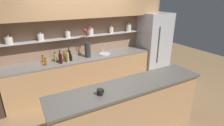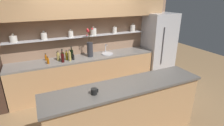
{
  "view_description": "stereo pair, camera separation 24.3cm",
  "coord_description": "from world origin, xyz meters",
  "px_view_note": "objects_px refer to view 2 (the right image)",
  "views": [
    {
      "loc": [
        -1.49,
        -2.76,
        2.36
      ],
      "look_at": [
        0.19,
        0.28,
        1.04
      ],
      "focal_mm": 28.0,
      "sensor_mm": 36.0,
      "label": 1
    },
    {
      "loc": [
        -1.27,
        -2.87,
        2.36
      ],
      "look_at": [
        0.19,
        0.28,
        1.04
      ],
      "focal_mm": 28.0,
      "sensor_mm": 36.0,
      "label": 2
    }
  ],
  "objects_px": {
    "bottle_wine_7": "(63,56)",
    "bottle_wine_9": "(72,54)",
    "bottle_spirit_0": "(58,57)",
    "flower_vase": "(90,48)",
    "sink_fixture": "(107,53)",
    "coffee_mug": "(94,91)",
    "bottle_sauce_8": "(73,57)",
    "bottle_sauce_4": "(58,56)",
    "bottle_sauce_1": "(48,61)",
    "bottle_wine_6": "(63,58)",
    "bottle_oil_2": "(67,56)",
    "bottle_spirit_5": "(70,56)",
    "refrigerator": "(158,46)",
    "bottle_sauce_3": "(46,58)"
  },
  "relations": [
    {
      "from": "bottle_wine_6",
      "to": "bottle_wine_7",
      "type": "relative_size",
      "value": 1.05
    },
    {
      "from": "sink_fixture",
      "to": "bottle_oil_2",
      "type": "bearing_deg",
      "value": -178.54
    },
    {
      "from": "sink_fixture",
      "to": "coffee_mug",
      "type": "bearing_deg",
      "value": -118.22
    },
    {
      "from": "bottle_sauce_3",
      "to": "refrigerator",
      "type": "bearing_deg",
      "value": -3.41
    },
    {
      "from": "coffee_mug",
      "to": "bottle_spirit_5",
      "type": "bearing_deg",
      "value": 88.75
    },
    {
      "from": "bottle_spirit_0",
      "to": "bottle_wine_6",
      "type": "xyz_separation_m",
      "value": [
        0.07,
        -0.17,
        0.01
      ]
    },
    {
      "from": "flower_vase",
      "to": "bottle_wine_7",
      "type": "bearing_deg",
      "value": 179.26
    },
    {
      "from": "flower_vase",
      "to": "bottle_sauce_3",
      "type": "bearing_deg",
      "value": 171.3
    },
    {
      "from": "flower_vase",
      "to": "bottle_sauce_1",
      "type": "distance_m",
      "value": 1.06
    },
    {
      "from": "sink_fixture",
      "to": "bottle_wine_9",
      "type": "height_order",
      "value": "bottle_wine_9"
    },
    {
      "from": "bottle_sauce_4",
      "to": "bottle_wine_7",
      "type": "relative_size",
      "value": 0.63
    },
    {
      "from": "bottle_sauce_3",
      "to": "bottle_wine_6",
      "type": "bearing_deg",
      "value": -40.06
    },
    {
      "from": "flower_vase",
      "to": "bottle_sauce_8",
      "type": "distance_m",
      "value": 0.48
    },
    {
      "from": "flower_vase",
      "to": "coffee_mug",
      "type": "relative_size",
      "value": 6.6
    },
    {
      "from": "sink_fixture",
      "to": "bottle_oil_2",
      "type": "height_order",
      "value": "sink_fixture"
    },
    {
      "from": "coffee_mug",
      "to": "bottle_spirit_0",
      "type": "bearing_deg",
      "value": 95.82
    },
    {
      "from": "bottle_sauce_3",
      "to": "bottle_sauce_4",
      "type": "xyz_separation_m",
      "value": [
        0.27,
        -0.02,
        0.01
      ]
    },
    {
      "from": "bottle_wine_6",
      "to": "bottle_sauce_8",
      "type": "relative_size",
      "value": 1.79
    },
    {
      "from": "refrigerator",
      "to": "bottle_spirit_0",
      "type": "xyz_separation_m",
      "value": [
        -2.95,
        0.07,
        0.05
      ]
    },
    {
      "from": "bottle_sauce_8",
      "to": "bottle_wine_9",
      "type": "relative_size",
      "value": 0.55
    },
    {
      "from": "bottle_sauce_3",
      "to": "flower_vase",
      "type": "bearing_deg",
      "value": -8.7
    },
    {
      "from": "bottle_sauce_4",
      "to": "bottle_wine_7",
      "type": "bearing_deg",
      "value": -53.16
    },
    {
      "from": "bottle_sauce_8",
      "to": "bottle_sauce_4",
      "type": "bearing_deg",
      "value": 148.69
    },
    {
      "from": "bottle_sauce_4",
      "to": "bottle_spirit_0",
      "type": "bearing_deg",
      "value": -88.44
    },
    {
      "from": "bottle_wine_7",
      "to": "bottle_wine_9",
      "type": "distance_m",
      "value": 0.25
    },
    {
      "from": "bottle_spirit_0",
      "to": "bottle_wine_9",
      "type": "height_order",
      "value": "bottle_wine_9"
    },
    {
      "from": "bottle_sauce_1",
      "to": "bottle_wine_7",
      "type": "height_order",
      "value": "bottle_wine_7"
    },
    {
      "from": "bottle_sauce_4",
      "to": "bottle_sauce_8",
      "type": "height_order",
      "value": "bottle_sauce_4"
    },
    {
      "from": "refrigerator",
      "to": "bottle_sauce_1",
      "type": "distance_m",
      "value": 3.2
    },
    {
      "from": "bottle_spirit_0",
      "to": "bottle_spirit_5",
      "type": "distance_m",
      "value": 0.29
    },
    {
      "from": "bottle_spirit_0",
      "to": "flower_vase",
      "type": "bearing_deg",
      "value": -3.09
    },
    {
      "from": "bottle_sauce_8",
      "to": "bottle_wine_9",
      "type": "xyz_separation_m",
      "value": [
        -0.0,
        0.14,
        0.04
      ]
    },
    {
      "from": "refrigerator",
      "to": "sink_fixture",
      "type": "distance_m",
      "value": 1.68
    },
    {
      "from": "bottle_spirit_0",
      "to": "bottle_sauce_1",
      "type": "bearing_deg",
      "value": -152.68
    },
    {
      "from": "bottle_spirit_0",
      "to": "bottle_wine_9",
      "type": "relative_size",
      "value": 0.78
    },
    {
      "from": "sink_fixture",
      "to": "coffee_mug",
      "type": "relative_size",
      "value": 2.81
    },
    {
      "from": "sink_fixture",
      "to": "flower_vase",
      "type": "bearing_deg",
      "value": -177.79
    },
    {
      "from": "bottle_wine_7",
      "to": "bottle_wine_9",
      "type": "bearing_deg",
      "value": 17.1
    },
    {
      "from": "flower_vase",
      "to": "bottle_wine_7",
      "type": "height_order",
      "value": "flower_vase"
    },
    {
      "from": "bottle_wine_6",
      "to": "bottle_sauce_8",
      "type": "bearing_deg",
      "value": 14.13
    },
    {
      "from": "sink_fixture",
      "to": "bottle_spirit_0",
      "type": "relative_size",
      "value": 1.33
    },
    {
      "from": "bottle_sauce_3",
      "to": "bottle_wine_6",
      "type": "height_order",
      "value": "bottle_wine_6"
    },
    {
      "from": "bottle_sauce_1",
      "to": "bottle_spirit_5",
      "type": "xyz_separation_m",
      "value": [
        0.5,
        -0.02,
        0.05
      ]
    },
    {
      "from": "flower_vase",
      "to": "bottle_wine_6",
      "type": "relative_size",
      "value": 2.48
    },
    {
      "from": "flower_vase",
      "to": "bottle_spirit_0",
      "type": "bearing_deg",
      "value": 176.91
    },
    {
      "from": "sink_fixture",
      "to": "bottle_wine_9",
      "type": "relative_size",
      "value": 1.04
    },
    {
      "from": "bottle_sauce_8",
      "to": "bottle_wine_7",
      "type": "bearing_deg",
      "value": 163.23
    },
    {
      "from": "bottle_sauce_3",
      "to": "coffee_mug",
      "type": "height_order",
      "value": "coffee_mug"
    },
    {
      "from": "refrigerator",
      "to": "coffee_mug",
      "type": "xyz_separation_m",
      "value": [
        -2.75,
        -1.93,
        0.1
      ]
    },
    {
      "from": "bottle_sauce_1",
      "to": "bottle_oil_2",
      "type": "distance_m",
      "value": 0.45
    }
  ]
}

